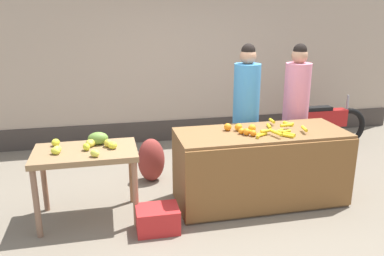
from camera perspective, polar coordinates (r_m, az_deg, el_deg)
name	(u,v)px	position (r m, az deg, el deg)	size (l,w,h in m)	color
ground_plane	(223,203)	(4.79, 4.50, -10.85)	(24.00, 24.00, 0.00)	#756B5B
market_wall_back	(180,60)	(6.84, -1.71, 9.79)	(8.23, 0.23, 2.84)	tan
fruit_stall_counter	(260,167)	(4.74, 9.89, -5.58)	(1.98, 0.81, 0.87)	brown
side_table_wooden	(86,160)	(4.33, -15.18, -4.46)	(1.08, 0.67, 0.80)	olive
banana_bunch_pile	(278,130)	(4.61, 12.36, -0.24)	(0.66, 0.63, 0.07)	gold
orange_pile	(242,129)	(4.52, 7.30, -0.16)	(0.35, 0.35, 0.09)	orange
mango_papaya_pile	(90,143)	(4.35, -14.59, -2.07)	(0.72, 0.56, 0.14)	yellow
vendor_woman_blue_shirt	(246,114)	(5.18, 7.82, 2.08)	(0.34, 0.34, 1.82)	#33333D
vendor_woman_pink_shirt	(295,111)	(5.48, 14.79, 2.42)	(0.34, 0.34, 1.81)	#33333D
parked_motorcycle	(322,124)	(6.86, 18.40, 0.53)	(1.60, 0.18, 0.88)	black
produce_crate	(158,219)	(4.20, -5.02, -13.06)	(0.44, 0.32, 0.26)	red
produce_sack	(151,160)	(5.29, -5.94, -4.64)	(0.36, 0.30, 0.59)	maroon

